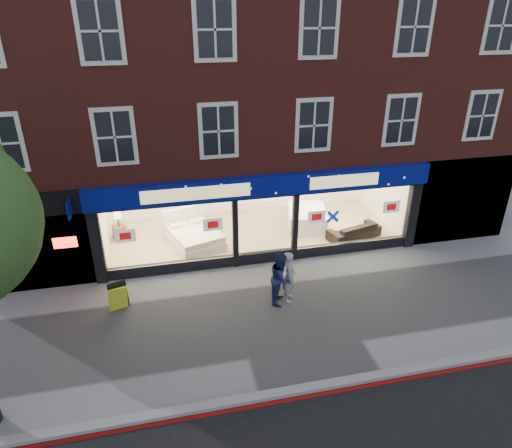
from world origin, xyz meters
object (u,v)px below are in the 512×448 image
object	(u,v)px
display_bed	(194,236)
sofa	(354,230)
pedestrian_blue	(281,278)
pedestrian_grey	(289,277)
mattress_stack	(307,218)
a_board	(118,297)

from	to	relation	value
display_bed	sofa	xyz separation A→B (m)	(6.01, -0.83, -0.02)
sofa	pedestrian_blue	distance (m)	4.99
sofa	pedestrian_grey	xyz separation A→B (m)	(-3.54, -3.19, 0.43)
mattress_stack	pedestrian_grey	size ratio (longest dim) A/B	1.29
display_bed	mattress_stack	world-z (taller)	display_bed
sofa	a_board	size ratio (longest dim) A/B	2.43
display_bed	sofa	world-z (taller)	display_bed
display_bed	pedestrian_blue	xyz separation A→B (m)	(2.21, -4.04, 0.41)
pedestrian_grey	a_board	bearing A→B (deg)	98.17
a_board	sofa	bearing A→B (deg)	-0.14
display_bed	mattress_stack	xyz separation A→B (m)	(4.56, 0.51, 0.04)
sofa	pedestrian_blue	bearing A→B (deg)	24.90
sofa	pedestrian_blue	world-z (taller)	pedestrian_blue
sofa	mattress_stack	bearing A→B (deg)	-58.01
display_bed	pedestrian_grey	distance (m)	4.74
mattress_stack	a_board	xyz separation A→B (m)	(-7.15, -3.88, -0.03)
display_bed	pedestrian_blue	size ratio (longest dim) A/B	1.48
sofa	pedestrian_blue	xyz separation A→B (m)	(-3.80, -3.21, 0.43)
display_bed	pedestrian_blue	world-z (taller)	pedestrian_blue
a_board	pedestrian_blue	world-z (taller)	pedestrian_blue
pedestrian_grey	pedestrian_blue	world-z (taller)	pedestrian_blue
sofa	a_board	bearing A→B (deg)	1.17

